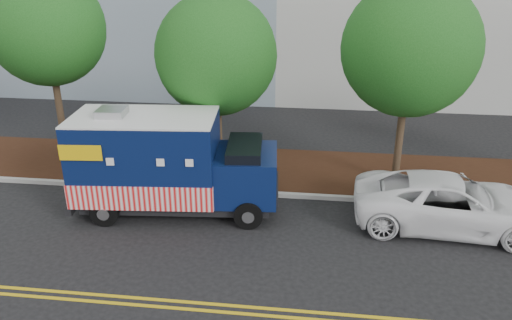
# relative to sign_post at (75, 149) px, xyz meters

# --- Properties ---
(ground) EXTENTS (120.00, 120.00, 0.00)m
(ground) POSITION_rel_sign_post_xyz_m (4.41, -1.92, -1.20)
(ground) COLOR black
(ground) RESTS_ON ground
(curb) EXTENTS (120.00, 0.18, 0.15)m
(curb) POSITION_rel_sign_post_xyz_m (4.41, -0.52, -1.12)
(curb) COLOR #9E9E99
(curb) RESTS_ON ground
(mulch_strip) EXTENTS (120.00, 4.00, 0.15)m
(mulch_strip) POSITION_rel_sign_post_xyz_m (4.41, 1.58, -1.12)
(mulch_strip) COLOR black
(mulch_strip) RESTS_ON ground
(centerline_near) EXTENTS (120.00, 0.10, 0.01)m
(centerline_near) POSITION_rel_sign_post_xyz_m (4.41, -6.37, -1.19)
(centerline_near) COLOR gold
(centerline_near) RESTS_ON ground
(centerline_far) EXTENTS (120.00, 0.10, 0.01)m
(centerline_far) POSITION_rel_sign_post_xyz_m (4.41, -6.62, -1.19)
(centerline_far) COLOR gold
(centerline_far) RESTS_ON ground
(tree_a) EXTENTS (4.15, 4.15, 7.32)m
(tree_a) POSITION_rel_sign_post_xyz_m (-1.12, 1.42, 4.04)
(tree_a) COLOR #38281C
(tree_a) RESTS_ON ground
(tree_b) EXTENTS (4.21, 4.21, 6.61)m
(tree_b) POSITION_rel_sign_post_xyz_m (5.10, 1.06, 3.30)
(tree_b) COLOR #38281C
(tree_b) RESTS_ON ground
(tree_c) EXTENTS (4.46, 4.46, 7.12)m
(tree_c) POSITION_rel_sign_post_xyz_m (11.52, 0.92, 3.68)
(tree_c) COLOR #38281C
(tree_c) RESTS_ON ground
(sign_post) EXTENTS (0.06, 0.06, 2.40)m
(sign_post) POSITION_rel_sign_post_xyz_m (0.00, 0.00, 0.00)
(sign_post) COLOR #473828
(sign_post) RESTS_ON ground
(food_truck) EXTENTS (6.64, 2.95, 3.41)m
(food_truck) POSITION_rel_sign_post_xyz_m (3.95, -1.87, 0.34)
(food_truck) COLOR black
(food_truck) RESTS_ON ground
(white_car) EXTENTS (5.91, 3.04, 1.60)m
(white_car) POSITION_rel_sign_post_xyz_m (12.74, -1.86, -0.40)
(white_car) COLOR white
(white_car) RESTS_ON ground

